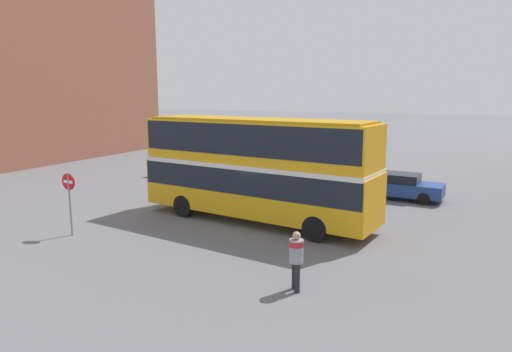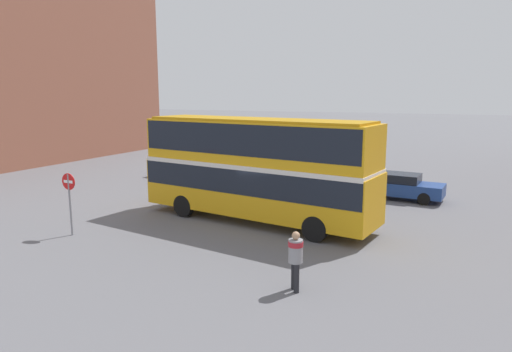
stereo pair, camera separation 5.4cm
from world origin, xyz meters
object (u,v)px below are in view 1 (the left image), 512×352
(pedestrian_foreground, at_px, (296,255))
(parked_car_side_street, at_px, (308,159))
(no_entry_sign, at_px, (69,194))
(parked_car_kerb_far, at_px, (183,166))
(double_decker_bus, at_px, (256,163))
(parked_car_kerb_near, at_px, (399,186))

(pedestrian_foreground, distance_m, parked_car_side_street, 21.65)
(parked_car_side_street, height_order, no_entry_sign, no_entry_sign)
(parked_car_kerb_far, bearing_deg, double_decker_bus, 137.74)
(pedestrian_foreground, bearing_deg, no_entry_sign, -42.89)
(double_decker_bus, distance_m, parked_car_kerb_far, 12.30)
(double_decker_bus, xyz_separation_m, parked_car_kerb_near, (5.17, 7.29, -1.91))
(pedestrian_foreground, distance_m, no_entry_sign, 10.11)
(parked_car_kerb_near, xyz_separation_m, parked_car_kerb_far, (-14.40, 0.61, 0.03))
(double_decker_bus, relative_size, no_entry_sign, 4.36)
(parked_car_kerb_near, distance_m, no_entry_sign, 16.57)
(double_decker_bus, height_order, parked_car_side_street, double_decker_bus)
(parked_car_kerb_near, bearing_deg, parked_car_kerb_far, -178.31)
(double_decker_bus, distance_m, pedestrian_foreground, 7.58)
(parked_car_kerb_far, bearing_deg, parked_car_kerb_near, 175.87)
(parked_car_kerb_near, xyz_separation_m, no_entry_sign, (-11.04, -12.31, 1.00))
(no_entry_sign, bearing_deg, parked_car_kerb_near, 48.13)
(parked_car_side_street, bearing_deg, double_decker_bus, -78.51)
(parked_car_kerb_near, height_order, parked_car_side_street, parked_car_side_street)
(double_decker_bus, relative_size, parked_car_kerb_near, 2.44)
(parked_car_kerb_far, bearing_deg, pedestrian_foreground, 131.92)
(parked_car_kerb_far, height_order, parked_car_side_street, parked_car_side_street)
(double_decker_bus, xyz_separation_m, no_entry_sign, (-5.87, -5.02, -0.91))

